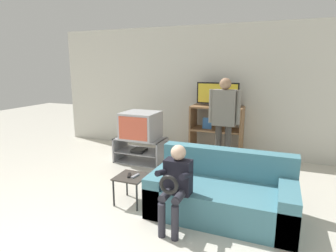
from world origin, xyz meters
name	(u,v)px	position (x,y,z in m)	size (l,w,h in m)	color
wall_back	(195,90)	(0.00, 3.96, 1.30)	(6.40, 0.06, 2.60)	beige
tv_stand	(141,150)	(-0.73, 2.84, 0.23)	(0.93, 0.53, 0.46)	#939399
television_main	(141,125)	(-0.71, 2.84, 0.71)	(0.64, 0.62, 0.50)	#B2B2B7
media_shelf	(216,132)	(0.55, 3.64, 0.53)	(1.00, 0.50, 1.03)	#8E6642
television_flat	(218,95)	(0.54, 3.66, 1.25)	(0.81, 0.20, 0.45)	black
folding_stool	(180,157)	(0.35, 2.03, 0.47)	(0.46, 0.42, 0.56)	#99999E
snack_table	(131,180)	(-0.08, 1.32, 0.32)	(0.39, 0.39, 0.38)	#38332D
remote_control_black	(129,175)	(-0.10, 1.31, 0.39)	(0.04, 0.14, 0.02)	black
remote_control_white	(135,176)	(-0.02, 1.32, 0.39)	(0.04, 0.14, 0.02)	gray
couch	(222,194)	(1.09, 1.49, 0.26)	(1.70, 0.88, 0.75)	teal
person_standing_adult	(224,116)	(0.81, 2.99, 0.97)	(0.53, 0.20, 1.61)	#3D3833
person_seated_child	(176,182)	(0.67, 0.99, 0.55)	(0.33, 0.43, 0.95)	#2D2D38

